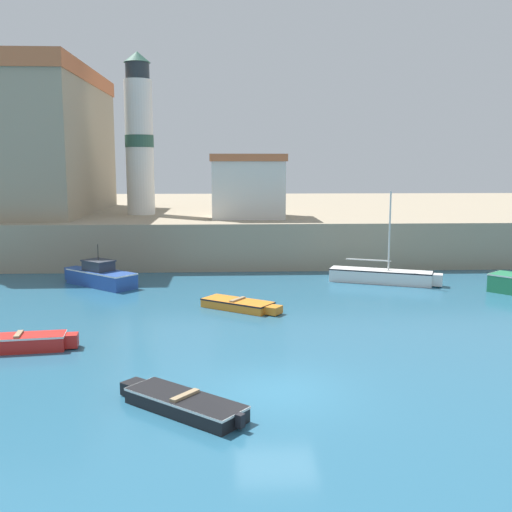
{
  "coord_description": "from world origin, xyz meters",
  "views": [
    {
      "loc": [
        -1.45,
        -17.35,
        6.83
      ],
      "look_at": [
        0.05,
        14.06,
        2.0
      ],
      "focal_mm": 42.0,
      "sensor_mm": 36.0,
      "label": 1
    }
  ],
  "objects_px": {
    "motorboat_blue_7": "(100,276)",
    "church": "(26,135)",
    "sailboat_white_1": "(383,276)",
    "dinghy_orange_2": "(240,304)",
    "lighthouse": "(139,137)",
    "harbor_shed_far_end": "(248,186)",
    "dinghy_red_3": "(22,342)",
    "dinghy_black_4": "(182,403)"
  },
  "relations": [
    {
      "from": "sailboat_white_1",
      "to": "church",
      "type": "height_order",
      "value": "church"
    },
    {
      "from": "dinghy_orange_2",
      "to": "lighthouse",
      "type": "bearing_deg",
      "value": 111.42
    },
    {
      "from": "sailboat_white_1",
      "to": "dinghy_red_3",
      "type": "relative_size",
      "value": 1.57
    },
    {
      "from": "dinghy_orange_2",
      "to": "church",
      "type": "height_order",
      "value": "church"
    },
    {
      "from": "sailboat_white_1",
      "to": "dinghy_orange_2",
      "type": "bearing_deg",
      "value": -144.69
    },
    {
      "from": "sailboat_white_1",
      "to": "motorboat_blue_7",
      "type": "distance_m",
      "value": 16.27
    },
    {
      "from": "motorboat_blue_7",
      "to": "church",
      "type": "distance_m",
      "value": 18.15
    },
    {
      "from": "dinghy_orange_2",
      "to": "harbor_shed_far_end",
      "type": "distance_m",
      "value": 15.97
    },
    {
      "from": "church",
      "to": "harbor_shed_far_end",
      "type": "xyz_separation_m",
      "value": [
        16.89,
        -4.75,
        -3.72
      ]
    },
    {
      "from": "sailboat_white_1",
      "to": "lighthouse",
      "type": "height_order",
      "value": "lighthouse"
    },
    {
      "from": "dinghy_black_4",
      "to": "sailboat_white_1",
      "type": "bearing_deg",
      "value": 59.99
    },
    {
      "from": "dinghy_red_3",
      "to": "harbor_shed_far_end",
      "type": "height_order",
      "value": "harbor_shed_far_end"
    },
    {
      "from": "dinghy_red_3",
      "to": "motorboat_blue_7",
      "type": "xyz_separation_m",
      "value": [
        0.36,
        12.01,
        0.24
      ]
    },
    {
      "from": "harbor_shed_far_end",
      "to": "dinghy_red_3",
      "type": "bearing_deg",
      "value": -113.34
    },
    {
      "from": "dinghy_orange_2",
      "to": "motorboat_blue_7",
      "type": "relative_size",
      "value": 0.82
    },
    {
      "from": "sailboat_white_1",
      "to": "lighthouse",
      "type": "xyz_separation_m",
      "value": [
        -15.52,
        12.13,
        8.41
      ]
    },
    {
      "from": "sailboat_white_1",
      "to": "lighthouse",
      "type": "relative_size",
      "value": 0.53
    },
    {
      "from": "church",
      "to": "lighthouse",
      "type": "distance_m",
      "value": 9.07
    },
    {
      "from": "dinghy_black_4",
      "to": "harbor_shed_far_end",
      "type": "relative_size",
      "value": 0.73
    },
    {
      "from": "motorboat_blue_7",
      "to": "church",
      "type": "height_order",
      "value": "church"
    },
    {
      "from": "motorboat_blue_7",
      "to": "harbor_shed_far_end",
      "type": "xyz_separation_m",
      "value": [
        8.75,
        9.08,
        4.76
      ]
    },
    {
      "from": "sailboat_white_1",
      "to": "motorboat_blue_7",
      "type": "relative_size",
      "value": 1.33
    },
    {
      "from": "motorboat_blue_7",
      "to": "lighthouse",
      "type": "height_order",
      "value": "lighthouse"
    },
    {
      "from": "dinghy_red_3",
      "to": "lighthouse",
      "type": "xyz_separation_m",
      "value": [
        1.11,
        24.08,
        8.52
      ]
    },
    {
      "from": "dinghy_red_3",
      "to": "lighthouse",
      "type": "bearing_deg",
      "value": 87.37
    },
    {
      "from": "church",
      "to": "motorboat_blue_7",
      "type": "bearing_deg",
      "value": -59.54
    },
    {
      "from": "lighthouse",
      "to": "dinghy_black_4",
      "type": "bearing_deg",
      "value": -80.04
    },
    {
      "from": "dinghy_black_4",
      "to": "motorboat_blue_7",
      "type": "xyz_separation_m",
      "value": [
        -6.0,
        17.84,
        0.31
      ]
    },
    {
      "from": "sailboat_white_1",
      "to": "motorboat_blue_7",
      "type": "xyz_separation_m",
      "value": [
        -16.27,
        0.06,
        0.13
      ]
    },
    {
      "from": "dinghy_black_4",
      "to": "harbor_shed_far_end",
      "type": "distance_m",
      "value": 27.53
    },
    {
      "from": "sailboat_white_1",
      "to": "dinghy_red_3",
      "type": "bearing_deg",
      "value": -144.29
    },
    {
      "from": "dinghy_red_3",
      "to": "dinghy_black_4",
      "type": "relative_size",
      "value": 1.04
    },
    {
      "from": "church",
      "to": "sailboat_white_1",
      "type": "bearing_deg",
      "value": -29.66
    },
    {
      "from": "church",
      "to": "harbor_shed_far_end",
      "type": "height_order",
      "value": "church"
    },
    {
      "from": "dinghy_orange_2",
      "to": "dinghy_red_3",
      "type": "relative_size",
      "value": 0.97
    },
    {
      "from": "dinghy_red_3",
      "to": "church",
      "type": "relative_size",
      "value": 0.23
    },
    {
      "from": "sailboat_white_1",
      "to": "dinghy_orange_2",
      "type": "relative_size",
      "value": 1.62
    },
    {
      "from": "motorboat_blue_7",
      "to": "harbor_shed_far_end",
      "type": "distance_m",
      "value": 13.48
    },
    {
      "from": "motorboat_blue_7",
      "to": "dinghy_red_3",
      "type": "bearing_deg",
      "value": -91.7
    },
    {
      "from": "dinghy_black_4",
      "to": "motorboat_blue_7",
      "type": "relative_size",
      "value": 0.81
    },
    {
      "from": "sailboat_white_1",
      "to": "dinghy_orange_2",
      "type": "distance_m",
      "value": 10.32
    },
    {
      "from": "lighthouse",
      "to": "harbor_shed_far_end",
      "type": "relative_size",
      "value": 2.27
    }
  ]
}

